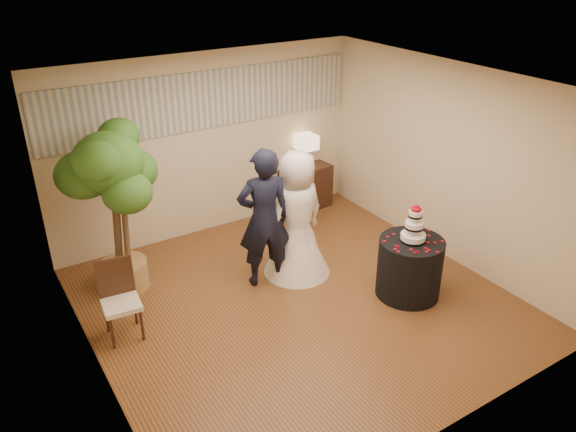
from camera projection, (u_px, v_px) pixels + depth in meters
floor at (298, 302)px, 7.26m from camera, size 5.00×5.00×0.00m
ceiling at (300, 86)px, 6.01m from camera, size 5.00×5.00×0.00m
wall_back at (209, 145)px, 8.53m from camera, size 5.00×0.06×2.80m
wall_front at (461, 311)px, 4.75m from camera, size 5.00×0.06×2.80m
wall_left at (84, 263)px, 5.44m from camera, size 0.06×5.00×2.80m
wall_right at (448, 163)px, 7.84m from camera, size 0.06×5.00×2.80m
mural_border at (206, 100)px, 8.20m from camera, size 4.90×0.02×0.85m
groom at (264, 219)px, 7.27m from camera, size 0.80×0.64×1.92m
bride at (297, 214)px, 7.54m from camera, size 1.04×1.04×1.79m
cake_table at (409, 268)px, 7.26m from camera, size 1.06×1.06×0.79m
wedding_cake at (415, 223)px, 6.98m from camera, size 0.32×0.32×0.50m
console at (306, 188)px, 9.61m from camera, size 0.94×0.49×0.75m
table_lamp at (306, 152)px, 9.31m from camera, size 0.31×0.31×0.58m
ficus_tree at (115, 211)px, 7.06m from camera, size 1.14×1.14×2.29m
side_chair at (121, 302)px, 6.44m from camera, size 0.48×0.50×0.95m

